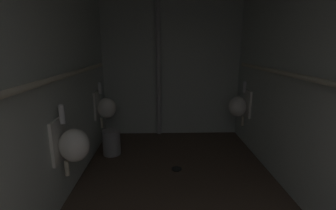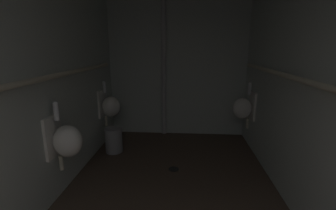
% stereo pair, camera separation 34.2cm
% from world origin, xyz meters
% --- Properties ---
extents(floor, '(2.59, 4.20, 0.08)m').
position_xyz_m(floor, '(0.00, 2.04, -0.04)').
color(floor, '#47382D').
rests_on(floor, ground).
extents(wall_left, '(0.06, 4.20, 2.39)m').
position_xyz_m(wall_left, '(-1.26, 2.04, 1.20)').
color(wall_left, '#B5BFB8').
rests_on(wall_left, ground).
extents(wall_right, '(0.06, 4.20, 2.39)m').
position_xyz_m(wall_right, '(1.26, 2.04, 1.20)').
color(wall_right, '#B5BFB8').
rests_on(wall_right, ground).
extents(wall_back, '(2.59, 0.06, 2.39)m').
position_xyz_m(wall_back, '(0.00, 4.11, 1.20)').
color(wall_back, '#B5BFB8').
rests_on(wall_back, ground).
extents(urinal_left_mid, '(0.32, 0.30, 0.76)m').
position_xyz_m(urinal_left_mid, '(-1.09, 2.00, 0.67)').
color(urinal_left_mid, silver).
extents(urinal_left_far, '(0.32, 0.30, 0.76)m').
position_xyz_m(urinal_left_far, '(-1.09, 3.48, 0.67)').
color(urinal_left_far, silver).
extents(urinal_right_mid, '(0.32, 0.30, 0.76)m').
position_xyz_m(urinal_right_mid, '(1.09, 3.52, 0.67)').
color(urinal_right_mid, silver).
extents(supply_pipe_left, '(0.06, 3.40, 0.06)m').
position_xyz_m(supply_pipe_left, '(-1.17, 2.01, 1.33)').
color(supply_pipe_left, beige).
extents(supply_pipe_right, '(0.06, 3.40, 0.06)m').
position_xyz_m(supply_pipe_right, '(1.17, 2.05, 1.33)').
color(supply_pipe_right, beige).
extents(standpipe_back_wall, '(0.08, 0.08, 2.34)m').
position_xyz_m(standpipe_back_wall, '(-0.24, 4.00, 1.20)').
color(standpipe_back_wall, '#B2B2B2').
rests_on(standpipe_back_wall, ground).
extents(floor_drain, '(0.14, 0.14, 0.01)m').
position_xyz_m(floor_drain, '(0.01, 2.69, 0.00)').
color(floor_drain, black).
rests_on(floor_drain, ground).
extents(waste_bin, '(0.27, 0.27, 0.38)m').
position_xyz_m(waste_bin, '(-0.96, 3.19, 0.19)').
color(waste_bin, gray).
rests_on(waste_bin, ground).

